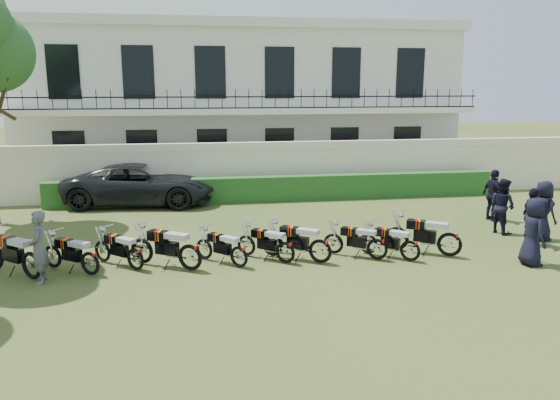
{
  "coord_description": "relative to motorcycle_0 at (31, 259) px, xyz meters",
  "views": [
    {
      "loc": [
        -2.36,
        -14.09,
        4.59
      ],
      "look_at": [
        0.1,
        1.2,
        1.31
      ],
      "focal_mm": 35.0,
      "sensor_mm": 36.0,
      "label": 1
    }
  ],
  "objects": [
    {
      "name": "motorcycle_1",
      "position": [
        1.33,
        0.09,
        -0.07
      ],
      "size": [
        1.57,
        1.14,
        1.01
      ],
      "rotation": [
        0.0,
        0.0,
        0.96
      ],
      "color": "black",
      "rests_on": "ground"
    },
    {
      "name": "officer_2",
      "position": [
        13.51,
        0.8,
        0.31
      ],
      "size": [
        0.59,
        1.05,
        1.7
      ],
      "primitive_type": "imported",
      "rotation": [
        0.0,
        0.0,
        1.38
      ],
      "color": "black",
      "rests_on": "ground"
    },
    {
      "name": "motorcycle_9",
      "position": [
        10.66,
        0.08,
        -0.01
      ],
      "size": [
        1.79,
        1.26,
        1.14
      ],
      "rotation": [
        0.0,
        0.0,
        0.97
      ],
      "color": "black",
      "rests_on": "ground"
    },
    {
      "name": "building",
      "position": [
        6.24,
        14.88,
        3.17
      ],
      "size": [
        20.4,
        9.6,
        7.4
      ],
      "color": "silver",
      "rests_on": "ground"
    },
    {
      "name": "motorcycle_2",
      "position": [
        2.38,
        0.28,
        -0.08
      ],
      "size": [
        1.4,
        1.28,
        0.99
      ],
      "rotation": [
        0.0,
        0.0,
        0.83
      ],
      "color": "black",
      "rests_on": "ground"
    },
    {
      "name": "motorcycle_8",
      "position": [
        9.46,
        -0.12,
        -0.09
      ],
      "size": [
        1.36,
        1.25,
        0.96
      ],
      "rotation": [
        0.0,
        0.0,
        0.83
      ],
      "color": "black",
      "rests_on": "ground"
    },
    {
      "name": "suv",
      "position": [
        1.83,
        8.31,
        0.26
      ],
      "size": [
        5.98,
        3.26,
        1.59
      ],
      "primitive_type": "imported",
      "rotation": [
        0.0,
        0.0,
        1.46
      ],
      "color": "black",
      "rests_on": "ground"
    },
    {
      "name": "officer_3",
      "position": [
        14.16,
        1.24,
        0.37
      ],
      "size": [
        0.74,
        0.98,
        1.81
      ],
      "primitive_type": "imported",
      "rotation": [
        0.0,
        0.0,
        1.78
      ],
      "color": "black",
      "rests_on": "ground"
    },
    {
      "name": "officer_5",
      "position": [
        14.0,
        3.7,
        0.35
      ],
      "size": [
        0.55,
        1.08,
        1.77
      ],
      "primitive_type": "imported",
      "rotation": [
        0.0,
        0.0,
        1.68
      ],
      "color": "black",
      "rests_on": "ground"
    },
    {
      "name": "ground",
      "position": [
        6.24,
        0.92,
        -0.54
      ],
      "size": [
        100.0,
        100.0,
        0.0
      ],
      "primitive_type": "plane",
      "color": "#37491D",
      "rests_on": "ground"
    },
    {
      "name": "hedge",
      "position": [
        7.24,
        8.12,
        -0.04
      ],
      "size": [
        18.0,
        0.6,
        1.0
      ],
      "primitive_type": "cube",
      "color": "#224F1C",
      "rests_on": "ground"
    },
    {
      "name": "inspector",
      "position": [
        0.25,
        -0.2,
        0.33
      ],
      "size": [
        0.51,
        0.69,
        1.73
      ],
      "primitive_type": "imported",
      "rotation": [
        0.0,
        0.0,
        -1.4
      ],
      "color": "#5D5E63",
      "rests_on": "ground"
    },
    {
      "name": "motorcycle_7",
      "position": [
        8.65,
        0.13,
        -0.08
      ],
      "size": [
        1.54,
        1.09,
        0.98
      ],
      "rotation": [
        0.0,
        0.0,
        0.97
      ],
      "color": "black",
      "rests_on": "ground"
    },
    {
      "name": "officer_0",
      "position": [
        12.47,
        -0.84,
        0.35
      ],
      "size": [
        0.63,
        0.91,
        1.77
      ],
      "primitive_type": "imported",
      "rotation": [
        0.0,
        0.0,
        1.49
      ],
      "color": "black",
      "rests_on": "ground"
    },
    {
      "name": "motorcycle_4",
      "position": [
        4.96,
        0.09,
        -0.1
      ],
      "size": [
        1.31,
        1.27,
        0.95
      ],
      "rotation": [
        0.0,
        0.0,
        0.8
      ],
      "color": "black",
      "rests_on": "ground"
    },
    {
      "name": "motorcycle_0",
      "position": [
        0.0,
        0.0,
        0.0
      ],
      "size": [
        1.72,
        1.43,
        1.16
      ],
      "rotation": [
        0.0,
        0.0,
        0.88
      ],
      "color": "black",
      "rests_on": "ground"
    },
    {
      "name": "perimeter_wall",
      "position": [
        6.24,
        8.92,
        0.63
      ],
      "size": [
        30.0,
        0.35,
        2.3
      ],
      "color": "#EEE3C8",
      "rests_on": "ground"
    },
    {
      "name": "motorcycle_6",
      "position": [
        7.08,
        0.08,
        -0.03
      ],
      "size": [
        1.71,
        1.23,
        1.1
      ],
      "rotation": [
        0.0,
        0.0,
        0.96
      ],
      "color": "black",
      "rests_on": "ground"
    },
    {
      "name": "motorcycle_5",
      "position": [
        6.18,
        0.23,
        -0.08
      ],
      "size": [
        1.43,
        1.24,
        0.99
      ],
      "rotation": [
        0.0,
        0.0,
        0.86
      ],
      "color": "black",
      "rests_on": "ground"
    },
    {
      "name": "officer_4",
      "position": [
        13.42,
        2.18,
        0.33
      ],
      "size": [
        0.86,
        0.99,
        1.74
      ],
      "primitive_type": "imported",
      "rotation": [
        0.0,
        0.0,
        1.83
      ],
      "color": "black",
      "rests_on": "ground"
    },
    {
      "name": "motorcycle_3",
      "position": [
        3.74,
        0.04,
        -0.0
      ],
      "size": [
        1.87,
        1.2,
        1.16
      ],
      "rotation": [
        0.0,
        0.0,
        1.02
      ],
      "color": "black",
      "rests_on": "ground"
    }
  ]
}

